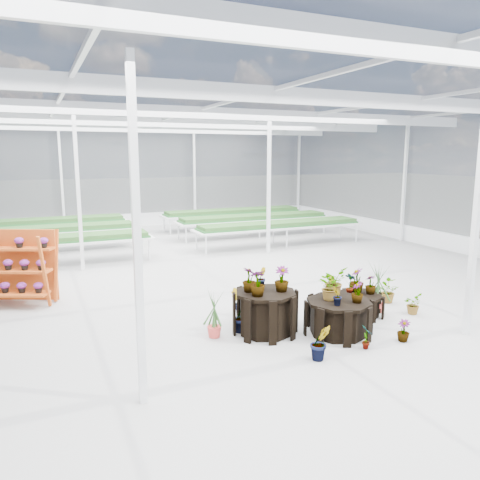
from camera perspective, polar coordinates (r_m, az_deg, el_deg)
name	(u,v)px	position (r m, az deg, el deg)	size (l,w,h in m)	color
ground_plane	(233,295)	(11.15, -0.89, -6.74)	(24.00, 24.00, 0.00)	gray
greenhouse_shell	(232,200)	(10.71, -0.92, 4.85)	(18.00, 24.00, 4.50)	white
steel_frame	(232,200)	(10.71, -0.92, 4.85)	(18.00, 24.00, 4.50)	silver
nursery_benches	(158,232)	(17.75, -10.00, 0.91)	(16.00, 7.00, 0.84)	silver
plinth_tall	(266,312)	(8.76, 3.13, -8.81)	(1.18, 1.18, 0.80)	black
plinth_mid	(338,318)	(8.90, 11.91, -9.23)	(1.23, 1.23, 0.65)	black
plinth_low	(358,305)	(10.04, 14.23, -7.68)	(0.99, 0.99, 0.45)	black
shelf_rack	(18,268)	(11.38, -25.47, -3.15)	(1.54, 0.82, 1.64)	#AA4313
nursery_plants	(323,295)	(9.36, 10.13, -6.60)	(4.69, 2.93, 1.27)	#284C20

